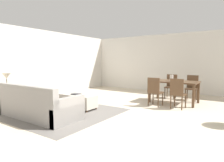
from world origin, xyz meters
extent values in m
plane|color=beige|center=(0.00, 0.00, 0.00)|extent=(10.80, 10.80, 0.00)
cube|color=silver|center=(0.00, 5.00, 1.35)|extent=(9.00, 0.12, 2.70)
cube|color=silver|center=(-4.50, 0.50, 1.35)|extent=(0.12, 11.00, 2.70)
cube|color=slate|center=(-1.87, -0.40, 0.00)|extent=(3.00, 2.80, 0.01)
cube|color=gray|center=(-1.98, -1.00, 0.21)|extent=(2.29, 0.96, 0.42)
cube|color=gray|center=(-1.98, -1.40, 0.64)|extent=(2.29, 0.16, 0.44)
cube|color=gray|center=(-3.06, -1.00, 0.31)|extent=(0.14, 0.96, 0.62)
cube|color=gray|center=(-0.90, -1.00, 0.31)|extent=(0.14, 0.96, 0.62)
cube|color=gray|center=(-2.43, -1.12, 0.62)|extent=(0.39, 0.13, 0.40)
cube|color=tan|center=(-1.53, -1.14, 0.60)|extent=(0.35, 0.12, 0.36)
cube|color=#B7AD9E|center=(-1.76, 0.21, 0.24)|extent=(1.15, 0.53, 0.37)
cylinder|color=#513823|center=(-2.28, 0.42, 0.03)|extent=(0.05, 0.05, 0.06)
cylinder|color=#513823|center=(-1.23, 0.42, 0.03)|extent=(0.05, 0.05, 0.06)
cylinder|color=#513823|center=(-2.28, -0.01, 0.03)|extent=(0.05, 0.05, 0.06)
cylinder|color=#513823|center=(-1.23, -0.01, 0.03)|extent=(0.05, 0.05, 0.06)
cube|color=olive|center=(-3.43, -1.05, 0.56)|extent=(0.40, 0.40, 0.03)
cylinder|color=olive|center=(-3.60, -0.88, 0.27)|extent=(0.04, 0.04, 0.54)
cylinder|color=olive|center=(-3.26, -0.88, 0.27)|extent=(0.04, 0.04, 0.54)
cylinder|color=olive|center=(-3.26, -1.22, 0.27)|extent=(0.04, 0.04, 0.54)
cylinder|color=brown|center=(-3.43, -1.05, 0.58)|extent=(0.16, 0.16, 0.02)
cylinder|color=brown|center=(-3.43, -1.05, 0.76)|extent=(0.02, 0.02, 0.32)
cone|color=beige|center=(-3.43, -1.05, 1.01)|extent=(0.26, 0.26, 0.18)
cube|color=#513823|center=(0.41, 2.68, 0.74)|extent=(1.57, 0.94, 0.04)
cube|color=#513823|center=(-0.32, 3.09, 0.36)|extent=(0.07, 0.07, 0.72)
cube|color=#513823|center=(1.13, 3.09, 0.36)|extent=(0.07, 0.07, 0.72)
cube|color=#513823|center=(-0.32, 2.27, 0.36)|extent=(0.07, 0.07, 0.72)
cube|color=#513823|center=(1.13, 2.27, 0.36)|extent=(0.07, 0.07, 0.72)
cube|color=#513823|center=(0.05, 1.90, 0.43)|extent=(0.42, 0.42, 0.04)
cube|color=#513823|center=(0.04, 1.72, 0.69)|extent=(0.40, 0.06, 0.47)
cylinder|color=#513823|center=(-0.11, 2.08, 0.21)|extent=(0.04, 0.04, 0.41)
cylinder|color=#513823|center=(0.23, 2.05, 0.21)|extent=(0.04, 0.04, 0.41)
cylinder|color=#513823|center=(-0.13, 1.74, 0.21)|extent=(0.04, 0.04, 0.41)
cylinder|color=#513823|center=(0.21, 1.72, 0.21)|extent=(0.04, 0.04, 0.41)
cube|color=#513823|center=(0.77, 1.93, 0.43)|extent=(0.43, 0.43, 0.04)
cube|color=#513823|center=(0.75, 1.75, 0.69)|extent=(0.40, 0.07, 0.47)
cylinder|color=#513823|center=(0.61, 2.11, 0.21)|extent=(0.04, 0.04, 0.41)
cylinder|color=#513823|center=(0.95, 2.09, 0.21)|extent=(0.04, 0.04, 0.41)
cylinder|color=#513823|center=(0.58, 1.77, 0.21)|extent=(0.04, 0.04, 0.41)
cylinder|color=#513823|center=(0.92, 1.75, 0.21)|extent=(0.04, 0.04, 0.41)
cube|color=#513823|center=(0.05, 3.45, 0.43)|extent=(0.42, 0.42, 0.04)
cube|color=#513823|center=(0.04, 3.63, 0.69)|extent=(0.40, 0.06, 0.47)
cylinder|color=#513823|center=(0.23, 3.29, 0.21)|extent=(0.04, 0.04, 0.41)
cylinder|color=#513823|center=(-0.11, 3.27, 0.21)|extent=(0.04, 0.04, 0.41)
cylinder|color=#513823|center=(0.21, 3.63, 0.21)|extent=(0.04, 0.04, 0.41)
cylinder|color=#513823|center=(-0.13, 3.61, 0.21)|extent=(0.04, 0.04, 0.41)
cube|color=#513823|center=(0.82, 3.44, 0.43)|extent=(0.41, 0.41, 0.04)
cube|color=#513823|center=(0.82, 3.62, 0.69)|extent=(0.40, 0.05, 0.47)
cylinder|color=#513823|center=(1.00, 3.28, 0.21)|extent=(0.04, 0.04, 0.41)
cylinder|color=#513823|center=(0.66, 3.26, 0.21)|extent=(0.04, 0.04, 0.41)
cylinder|color=#513823|center=(0.99, 3.62, 0.21)|extent=(0.04, 0.04, 0.41)
cylinder|color=#513823|center=(0.65, 3.60, 0.21)|extent=(0.04, 0.04, 0.41)
cylinder|color=silver|center=(0.33, 2.64, 0.86)|extent=(0.12, 0.12, 0.21)
cube|color=#333338|center=(-1.81, 0.17, 0.44)|extent=(0.28, 0.23, 0.03)
camera|label=1|loc=(2.35, -4.04, 1.43)|focal=31.14mm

